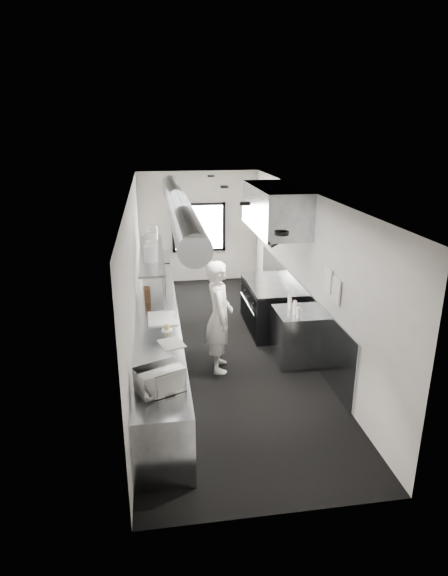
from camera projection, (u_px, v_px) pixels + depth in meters
name	position (u px, v px, depth m)	size (l,w,h in m)	color
floor	(222.00, 347.00, 8.67)	(3.00, 8.00, 0.01)	black
ceiling	(222.00, 193.00, 7.75)	(3.00, 8.00, 0.01)	beige
wall_back	(199.00, 227.00, 11.95)	(3.00, 0.02, 2.80)	silver
wall_front	(283.00, 398.00, 4.47)	(3.00, 0.02, 2.80)	silver
wall_left	(134.00, 278.00, 8.00)	(0.02, 8.00, 2.80)	silver
wall_right	(305.00, 270.00, 8.42)	(0.02, 8.00, 2.80)	silver
wall_cladding	(296.00, 308.00, 8.98)	(0.03, 5.50, 1.10)	gray
hvac_duct	(178.00, 205.00, 8.11)	(0.40, 0.40, 6.40)	gray
service_window	(199.00, 228.00, 11.91)	(1.36, 0.05, 1.25)	white
exhaust_hood	(275.00, 209.00, 8.70)	(0.81, 2.20, 0.88)	gray
prep_counter	(158.00, 340.00, 7.89)	(0.70, 6.00, 0.90)	gray
pass_shelf	(152.00, 254.00, 8.93)	(0.45, 3.00, 0.68)	gray
range	(269.00, 306.00, 9.31)	(0.88, 1.60, 0.94)	black
bottle_station	(295.00, 336.00, 8.03)	(0.65, 0.80, 0.90)	gray
far_work_table	(155.00, 275.00, 11.35)	(0.70, 1.20, 0.90)	gray
notice_sheet_a	(328.00, 280.00, 7.23)	(0.02, 0.28, 0.38)	silver
notice_sheet_b	(336.00, 291.00, 6.92)	(0.02, 0.28, 0.38)	silver
line_cook	(219.00, 316.00, 7.60)	(0.68, 0.45, 1.86)	white
microwave	(160.00, 379.00, 5.49)	(0.49, 0.37, 0.29)	silver
deli_tub_a	(151.00, 370.00, 5.90)	(0.14, 0.14, 0.10)	silver
deli_tub_b	(145.00, 372.00, 5.85)	(0.14, 0.14, 0.10)	silver
newspaper	(172.00, 343.00, 6.72)	(0.31, 0.39, 0.01)	white
small_plate	(167.00, 330.00, 7.16)	(0.18, 0.18, 0.01)	white
pastry	(167.00, 327.00, 7.14)	(0.10, 0.10, 0.10)	#D2C16E
cutting_board	(162.00, 318.00, 7.58)	(0.45, 0.60, 0.02)	white
knife_block	(147.00, 295.00, 8.32)	(0.10, 0.22, 0.25)	brown
plate_stack_a	(151.00, 254.00, 8.28)	(0.24, 0.24, 0.28)	white
plate_stack_b	(151.00, 249.00, 8.62)	(0.22, 0.22, 0.28)	white
plate_stack_c	(151.00, 241.00, 9.09)	(0.23, 0.23, 0.33)	white
plate_stack_d	(152.00, 234.00, 9.65)	(0.23, 0.23, 0.35)	white
squeeze_bottle_a	(298.00, 313.00, 7.61)	(0.06, 0.06, 0.18)	white
squeeze_bottle_b	(295.00, 309.00, 7.73)	(0.06, 0.06, 0.19)	white
squeeze_bottle_c	(295.00, 306.00, 7.87)	(0.06, 0.06, 0.18)	white
squeeze_bottle_d	(290.00, 303.00, 8.01)	(0.06, 0.06, 0.18)	white
squeeze_bottle_e	(290.00, 300.00, 8.16)	(0.06, 0.06, 0.19)	white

